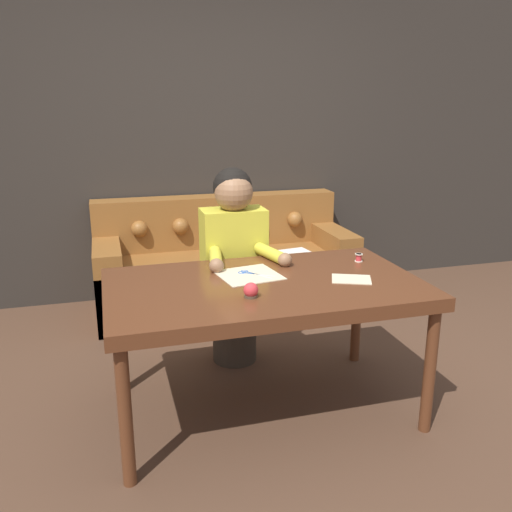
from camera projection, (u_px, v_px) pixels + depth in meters
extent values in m
plane|color=#4C3323|center=(283.00, 404.00, 3.00)|extent=(16.00, 16.00, 0.00)
cube|color=#2D2823|center=(208.00, 140.00, 4.48)|extent=(8.00, 0.06, 2.60)
cube|color=#562D19|center=(264.00, 289.00, 2.76)|extent=(1.59, 0.93, 0.07)
cylinder|color=#562D19|center=(125.00, 417.00, 2.29)|extent=(0.06, 0.06, 0.66)
cylinder|color=#562D19|center=(430.00, 371.00, 2.68)|extent=(0.06, 0.06, 0.66)
cylinder|color=#562D19|center=(118.00, 339.00, 3.04)|extent=(0.06, 0.06, 0.66)
cylinder|color=#562D19|center=(357.00, 312.00, 3.43)|extent=(0.06, 0.06, 0.66)
cube|color=brown|center=(225.00, 280.00, 4.37)|extent=(2.02, 0.81, 0.44)
cube|color=brown|center=(217.00, 221.00, 4.52)|extent=(2.02, 0.22, 0.42)
cube|color=brown|center=(109.00, 281.00, 4.11)|extent=(0.20, 0.81, 0.60)
cube|color=brown|center=(330.00, 262.00, 4.59)|extent=(0.20, 0.81, 0.60)
sphere|color=brown|center=(139.00, 229.00, 4.24)|extent=(0.13, 0.13, 0.13)
sphere|color=brown|center=(181.00, 226.00, 4.32)|extent=(0.13, 0.13, 0.13)
sphere|color=brown|center=(220.00, 224.00, 4.41)|extent=(0.13, 0.13, 0.13)
sphere|color=brown|center=(258.00, 222.00, 4.49)|extent=(0.13, 0.13, 0.13)
sphere|color=brown|center=(295.00, 219.00, 4.58)|extent=(0.13, 0.13, 0.13)
cube|color=white|center=(290.00, 252.00, 4.35)|extent=(0.35, 0.24, 0.00)
cylinder|color=#33281E|center=(234.00, 326.00, 3.47)|extent=(0.28, 0.28, 0.45)
cube|color=gold|center=(234.00, 252.00, 3.33)|extent=(0.39, 0.22, 0.54)
sphere|color=#896042|center=(234.00, 193.00, 3.21)|extent=(0.23, 0.23, 0.23)
sphere|color=black|center=(232.00, 187.00, 3.23)|extent=(0.23, 0.23, 0.23)
cylinder|color=gold|center=(216.00, 258.00, 3.04)|extent=(0.12, 0.30, 0.07)
sphere|color=#896042|center=(217.00, 266.00, 2.90)|extent=(0.08, 0.08, 0.08)
cylinder|color=gold|center=(271.00, 254.00, 3.12)|extent=(0.14, 0.30, 0.07)
sphere|color=#896042|center=(285.00, 260.00, 3.00)|extent=(0.08, 0.08, 0.08)
cube|color=beige|center=(249.00, 275.00, 2.85)|extent=(0.35, 0.34, 0.00)
cube|color=beige|center=(351.00, 279.00, 2.79)|extent=(0.24, 0.22, 0.00)
cube|color=silver|center=(265.00, 275.00, 2.85)|extent=(0.10, 0.08, 0.00)
cube|color=#2D569E|center=(248.00, 274.00, 2.88)|extent=(0.07, 0.05, 0.00)
torus|color=#2D569E|center=(242.00, 273.00, 2.89)|extent=(0.04, 0.04, 0.01)
cube|color=silver|center=(263.00, 276.00, 2.83)|extent=(0.07, 0.10, 0.00)
cube|color=#2D569E|center=(250.00, 273.00, 2.89)|extent=(0.05, 0.07, 0.00)
torus|color=#2D569E|center=(244.00, 272.00, 2.91)|extent=(0.04, 0.04, 0.01)
cylinder|color=silver|center=(255.00, 274.00, 2.86)|extent=(0.01, 0.01, 0.01)
cylinder|color=red|center=(359.00, 258.00, 3.09)|extent=(0.03, 0.03, 0.04)
cylinder|color=beige|center=(359.00, 254.00, 3.09)|extent=(0.04, 0.04, 0.00)
cylinder|color=beige|center=(359.00, 261.00, 3.10)|extent=(0.04, 0.04, 0.00)
cylinder|color=#4C3828|center=(251.00, 296.00, 2.54)|extent=(0.06, 0.06, 0.01)
sphere|color=red|center=(251.00, 290.00, 2.53)|extent=(0.07, 0.07, 0.07)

